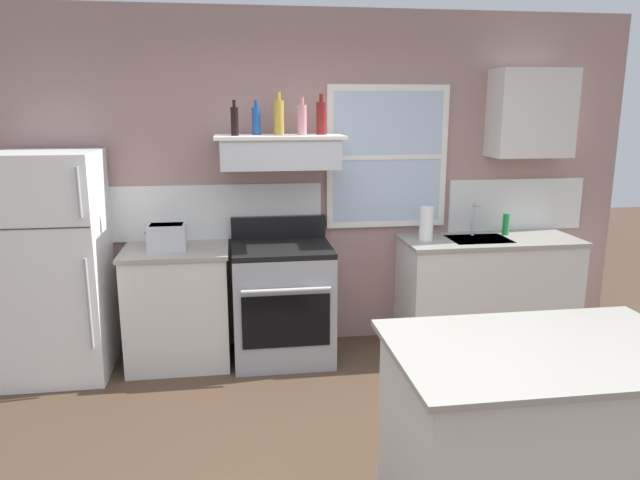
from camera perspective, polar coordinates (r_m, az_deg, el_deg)
The scene contains 17 objects.
back_wall at distance 4.87m, azimuth -0.83°, elevation 5.58°, with size 5.40×0.11×2.70m.
refrigerator at distance 4.73m, azimuth -24.01°, elevation -2.28°, with size 0.70×0.72×1.65m.
counter_left_of_stove at distance 4.74m, azimuth -13.41°, elevation -6.14°, with size 0.79×0.63×0.91m.
toaster at distance 4.58m, azimuth -14.44°, elevation 0.34°, with size 0.30×0.20×0.19m.
stove_range at distance 4.69m, azimuth -3.62°, elevation -5.88°, with size 0.76×0.69×1.09m.
range_hood_shelf at distance 4.55m, azimuth -3.93°, elevation 8.47°, with size 0.96×0.52×0.24m.
bottle_balsamic_dark at distance 4.47m, azimuth -8.18°, elevation 11.24°, with size 0.06×0.06×0.26m.
bottle_blue_liqueur at distance 4.58m, azimuth -6.11°, elevation 11.32°, with size 0.07×0.07×0.25m.
bottle_champagne_gold_foil at distance 4.60m, azimuth -3.98°, elevation 11.69°, with size 0.08×0.08×0.32m.
bottle_rose_pink at distance 4.51m, azimuth -1.73°, elevation 11.48°, with size 0.07×0.07×0.28m.
bottle_red_label_wine at distance 4.60m, azimuth 0.12°, elevation 11.64°, with size 0.07×0.07×0.30m.
counter_right_with_sink at distance 5.14m, azimuth 15.63°, elevation -4.74°, with size 1.43×0.63×0.91m.
sink_faucet at distance 5.04m, azimuth 14.58°, elevation 2.33°, with size 0.03×0.17×0.28m.
paper_towel_roll at distance 4.81m, azimuth 10.14°, elevation 1.56°, with size 0.11×0.11×0.27m, color white.
dish_soap_bottle at distance 5.18m, azimuth 17.37°, elevation 1.46°, with size 0.06×0.06×0.18m, color #268C3F.
kitchen_island at distance 3.08m, azimuth 20.19°, elevation -17.33°, with size 1.40×0.90×0.91m.
upper_cabinet_right at distance 5.20m, azimuth 19.57°, elevation 11.36°, with size 0.64×0.32×0.70m.
Camera 1 is at (-0.61, -2.57, 1.96)m, focal length 33.43 mm.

